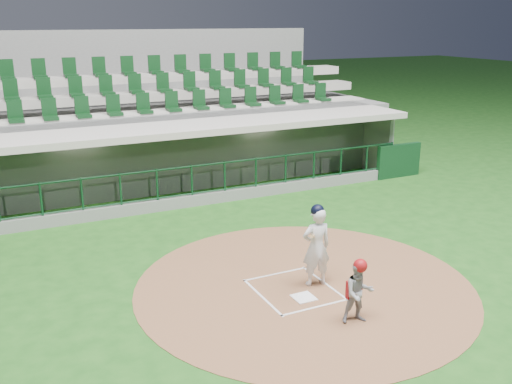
{
  "coord_description": "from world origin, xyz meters",
  "views": [
    {
      "loc": [
        -5.46,
        -9.7,
        5.47
      ],
      "look_at": [
        0.52,
        2.6,
        1.3
      ],
      "focal_mm": 40.0,
      "sensor_mm": 36.0,
      "label": 1
    }
  ],
  "objects": [
    {
      "name": "seating_deck",
      "position": [
        0.0,
        10.91,
        1.42
      ],
      "size": [
        17.0,
        6.72,
        5.15
      ],
      "color": "slate",
      "rests_on": "ground"
    },
    {
      "name": "dugout_structure",
      "position": [
        0.06,
        7.81,
        0.96
      ],
      "size": [
        16.4,
        3.7,
        3.0
      ],
      "color": "slate",
      "rests_on": "ground"
    },
    {
      "name": "batter_box_chalk",
      "position": [
        0.0,
        -0.3,
        0.02
      ],
      "size": [
        1.55,
        1.8,
        0.01
      ],
      "color": "white",
      "rests_on": "ground"
    },
    {
      "name": "home_plate",
      "position": [
        0.0,
        -0.7,
        0.02
      ],
      "size": [
        0.43,
        0.43,
        0.02
      ],
      "primitive_type": "cube",
      "color": "white",
      "rests_on": "dirt_circle"
    },
    {
      "name": "dirt_circle",
      "position": [
        0.3,
        -0.2,
        0.01
      ],
      "size": [
        7.2,
        7.2,
        0.01
      ],
      "primitive_type": "cylinder",
      "color": "brown",
      "rests_on": "ground"
    },
    {
      "name": "catcher",
      "position": [
        0.43,
        -1.95,
        0.64
      ],
      "size": [
        0.67,
        0.58,
        1.27
      ],
      "color": "#939399",
      "rests_on": "dirt_circle"
    },
    {
      "name": "ground",
      "position": [
        0.0,
        0.0,
        0.0
      ],
      "size": [
        120.0,
        120.0,
        0.0
      ],
      "primitive_type": "plane",
      "color": "#1A4C15",
      "rests_on": "ground"
    },
    {
      "name": "batter",
      "position": [
        0.53,
        -0.27,
        0.92
      ],
      "size": [
        0.88,
        0.89,
        1.81
      ],
      "color": "silver",
      "rests_on": "dirt_circle"
    }
  ]
}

